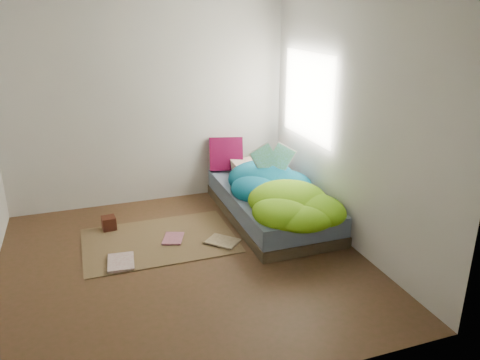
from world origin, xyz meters
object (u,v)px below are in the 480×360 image
floor_book_b (164,239)px  floor_book_a (108,264)px  open_book (273,149)px  wooden_box (109,223)px  pillow_magenta (226,154)px  bed (271,204)px

floor_book_b → floor_book_a: bearing=-129.6°
open_book → floor_book_b: size_ratio=1.57×
open_book → wooden_box: 2.07m
open_book → floor_book_a: 2.25m
floor_book_b → pillow_magenta: bearing=66.7°
wooden_box → open_book: bearing=-5.0°
floor_book_a → floor_book_b: (0.61, 0.35, -0.00)m
bed → pillow_magenta: 1.03m
floor_book_a → pillow_magenta: bearing=46.0°
pillow_magenta → open_book: open_book is taller
pillow_magenta → bed: bearing=-58.9°
wooden_box → floor_book_a: wooden_box is taller
bed → floor_book_a: 2.02m
pillow_magenta → open_book: size_ratio=1.00×
open_book → wooden_box: size_ratio=2.96×
open_book → floor_book_a: (-2.01, -0.64, -0.79)m
bed → open_book: (0.07, 0.12, 0.64)m
bed → open_book: bearing=60.3°
wooden_box → pillow_magenta: bearing=21.4°
bed → pillow_magenta: pillow_magenta is taller
pillow_magenta → wooden_box: bearing=-143.5°
pillow_magenta → open_book: 0.90m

